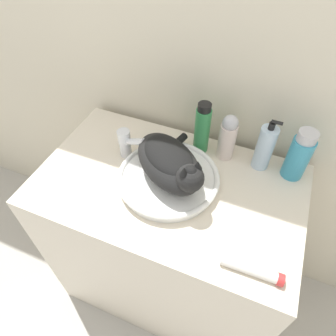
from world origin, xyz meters
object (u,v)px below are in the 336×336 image
at_px(cat, 172,162).
at_px(lotion_bottle_white, 228,137).
at_px(shampoo_bottle_tall, 202,129).
at_px(cream_tube, 253,270).
at_px(faucet, 127,143).
at_px(soap_pump_bottle, 265,148).
at_px(mouthwash_bottle, 299,155).

height_order(cat, lotion_bottle_white, cat).
distance_m(shampoo_bottle_tall, cream_tube, 0.53).
bearing_deg(cat, lotion_bottle_white, 94.32).
bearing_deg(cat, faucet, -162.18).
bearing_deg(lotion_bottle_white, cream_tube, -65.22).
bearing_deg(faucet, cream_tube, -9.50).
bearing_deg(cat, cream_tube, 3.90).
relative_size(cat, soap_pump_bottle, 1.66).
height_order(soap_pump_bottle, cream_tube, soap_pump_bottle).
height_order(faucet, lotion_bottle_white, lotion_bottle_white).
distance_m(shampoo_bottle_tall, mouthwash_bottle, 0.35).
bearing_deg(faucet, shampoo_bottle_tall, 48.84).
distance_m(cat, mouthwash_bottle, 0.44).
bearing_deg(soap_pump_bottle, lotion_bottle_white, 180.00).
height_order(cat, shampoo_bottle_tall, shampoo_bottle_tall).
distance_m(cat, faucet, 0.22).
bearing_deg(mouthwash_bottle, lotion_bottle_white, 180.00).
bearing_deg(mouthwash_bottle, faucet, -166.22).
bearing_deg(mouthwash_bottle, soap_pump_bottle, 180.00).
bearing_deg(soap_pump_bottle, cream_tube, -81.92).
distance_m(mouthwash_bottle, cream_tube, 0.44).
distance_m(faucet, mouthwash_bottle, 0.61).
distance_m(lotion_bottle_white, mouthwash_bottle, 0.25).
xyz_separation_m(cat, cream_tube, (0.33, -0.21, -0.10)).
relative_size(faucet, lotion_bottle_white, 0.75).
bearing_deg(faucet, cat, -0.55).
bearing_deg(shampoo_bottle_tall, cat, -99.67).
relative_size(lotion_bottle_white, soap_pump_bottle, 0.89).
distance_m(faucet, lotion_bottle_white, 0.37).
xyz_separation_m(faucet, lotion_bottle_white, (0.34, 0.15, 0.02)).
relative_size(faucet, shampoo_bottle_tall, 0.67).
bearing_deg(mouthwash_bottle, cat, -150.90).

